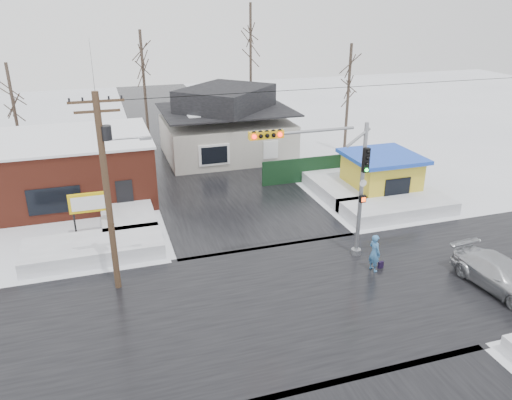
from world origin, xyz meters
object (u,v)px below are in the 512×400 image
object	(u,v)px
traffic_signal	(334,175)
pedestrian	(374,253)
kiosk	(381,175)
utility_pole	(108,183)
marquee_sign	(89,204)
car	(501,275)

from	to	relation	value
traffic_signal	pedestrian	xyz separation A→B (m)	(1.57, -1.70, -3.58)
kiosk	pedestrian	bearing A→B (deg)	-122.22
utility_pole	pedestrian	distance (m)	12.83
utility_pole	marquee_sign	bearing A→B (deg)	100.13
traffic_signal	utility_pole	size ratio (longest dim) A/B	0.78
marquee_sign	car	xyz separation A→B (m)	(17.66, -11.43, -1.21)
traffic_signal	utility_pole	world-z (taller)	utility_pole
utility_pole	car	world-z (taller)	utility_pole
marquee_sign	pedestrian	distance (m)	15.41
car	utility_pole	bearing A→B (deg)	156.13
traffic_signal	pedestrian	world-z (taller)	traffic_signal
traffic_signal	marquee_sign	xyz separation A→B (m)	(-11.43, 6.53, -2.62)
traffic_signal	kiosk	xyz separation A→B (m)	(7.07, 7.03, -3.08)
marquee_sign	kiosk	xyz separation A→B (m)	(18.50, 0.50, -0.46)
traffic_signal	marquee_sign	size ratio (longest dim) A/B	2.75
traffic_signal	car	bearing A→B (deg)	-38.25
utility_pole	traffic_signal	bearing A→B (deg)	-2.95
traffic_signal	kiosk	distance (m)	10.43
pedestrian	car	bearing A→B (deg)	-135.12
traffic_signal	pedestrian	size ratio (longest dim) A/B	3.67
kiosk	utility_pole	bearing A→B (deg)	-159.56
traffic_signal	car	xyz separation A→B (m)	(6.22, -4.91, -3.83)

